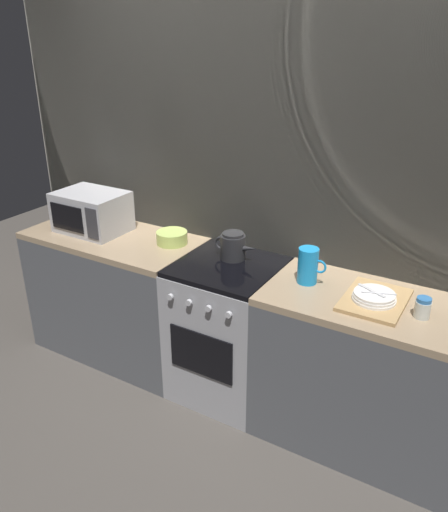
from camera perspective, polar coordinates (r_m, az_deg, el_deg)
ground_plane at (r=3.48m, az=0.37°, el=-14.52°), size 8.00×8.00×0.00m
back_wall at (r=3.15m, az=3.42°, el=6.14°), size 3.60×0.05×2.40m
counter_left at (r=3.69m, az=-11.80°, el=-4.24°), size 1.20×0.60×0.90m
stove_unit at (r=3.21m, az=0.38°, el=-8.27°), size 0.60×0.63×0.90m
counter_right at (r=2.95m, az=16.08°, el=-12.75°), size 1.20×0.60×0.90m
microwave at (r=3.57m, az=-14.60°, el=4.82°), size 0.46×0.35×0.27m
kettle at (r=3.04m, az=1.02°, el=1.12°), size 0.28×0.15×0.17m
mixing_bowl at (r=3.30m, az=-5.86°, el=2.08°), size 0.20×0.20×0.08m
pitcher at (r=2.79m, az=9.41°, el=-1.07°), size 0.16×0.11×0.20m
dish_pile at (r=2.69m, az=16.50°, el=-4.59°), size 0.30×0.40×0.07m
spice_jar at (r=2.62m, az=21.38°, el=-5.43°), size 0.08×0.08×0.10m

